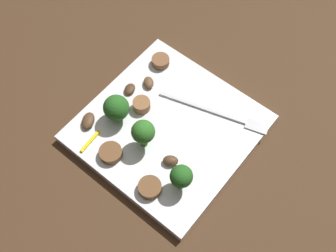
{
  "coord_description": "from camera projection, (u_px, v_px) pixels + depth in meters",
  "views": [
    {
      "loc": [
        0.2,
        -0.24,
        0.59
      ],
      "look_at": [
        0.0,
        0.0,
        0.02
      ],
      "focal_mm": 44.74,
      "sensor_mm": 36.0,
      "label": 1
    }
  ],
  "objects": [
    {
      "name": "fork",
      "position": [
        221.0,
        114.0,
        0.66
      ],
      "size": [
        0.18,
        0.06,
        0.0
      ],
      "rotation": [
        0.0,
        0.0,
        0.3
      ],
      "color": "silver",
      "rests_on": "plate"
    },
    {
      "name": "broccoli_floret_1",
      "position": [
        143.0,
        132.0,
        0.6
      ],
      "size": [
        0.04,
        0.04,
        0.06
      ],
      "color": "#347525",
      "rests_on": "plate"
    },
    {
      "name": "mushroom_1",
      "position": [
        149.0,
        83.0,
        0.68
      ],
      "size": [
        0.03,
        0.03,
        0.01
      ],
      "primitive_type": "ellipsoid",
      "rotation": [
        0.0,
        0.0,
        2.43
      ],
      "color": "brown",
      "rests_on": "plate"
    },
    {
      "name": "sausage_slice_1",
      "position": [
        111.0,
        153.0,
        0.62
      ],
      "size": [
        0.05,
        0.05,
        0.01
      ],
      "primitive_type": "cylinder",
      "rotation": [
        0.0,
        0.0,
        0.43
      ],
      "color": "brown",
      "rests_on": "plate"
    },
    {
      "name": "broccoli_floret_0",
      "position": [
        116.0,
        108.0,
        0.63
      ],
      "size": [
        0.04,
        0.04,
        0.05
      ],
      "color": "#296420",
      "rests_on": "plate"
    },
    {
      "name": "sausage_slice_2",
      "position": [
        141.0,
        105.0,
        0.66
      ],
      "size": [
        0.03,
        0.03,
        0.02
      ],
      "primitive_type": "cylinder",
      "rotation": [
        0.0,
        0.0,
        1.53
      ],
      "color": "brown",
      "rests_on": "plate"
    },
    {
      "name": "pepper_strip_1",
      "position": [
        90.0,
        141.0,
        0.63
      ],
      "size": [
        0.01,
        0.04,
        0.0
      ],
      "primitive_type": "cube",
      "rotation": [
        0.0,
        0.0,
        1.64
      ],
      "color": "yellow",
      "rests_on": "plate"
    },
    {
      "name": "broccoli_floret_2",
      "position": [
        181.0,
        177.0,
        0.57
      ],
      "size": [
        0.03,
        0.03,
        0.05
      ],
      "color": "#296420",
      "rests_on": "plate"
    },
    {
      "name": "sausage_slice_0",
      "position": [
        161.0,
        61.0,
        0.7
      ],
      "size": [
        0.03,
        0.03,
        0.01
      ],
      "primitive_type": "cylinder",
      "rotation": [
        0.0,
        0.0,
        1.58
      ],
      "color": "brown",
      "rests_on": "plate"
    },
    {
      "name": "sausage_slice_3",
      "position": [
        150.0,
        188.0,
        0.59
      ],
      "size": [
        0.04,
        0.04,
        0.01
      ],
      "primitive_type": "cylinder",
      "rotation": [
        0.0,
        0.0,
        2.79
      ],
      "color": "brown",
      "rests_on": "plate"
    },
    {
      "name": "ground_plane",
      "position": [
        168.0,
        131.0,
        0.66
      ],
      "size": [
        1.4,
        1.4,
        0.0
      ],
      "primitive_type": "plane",
      "color": "#422B19"
    },
    {
      "name": "mushroom_2",
      "position": [
        130.0,
        89.0,
        0.68
      ],
      "size": [
        0.02,
        0.03,
        0.01
      ],
      "primitive_type": "ellipsoid",
      "rotation": [
        0.0,
        0.0,
        5.05
      ],
      "color": "#422B19",
      "rests_on": "plate"
    },
    {
      "name": "mushroom_0",
      "position": [
        88.0,
        121.0,
        0.65
      ],
      "size": [
        0.03,
        0.04,
        0.01
      ],
      "primitive_type": "ellipsoid",
      "rotation": [
        0.0,
        0.0,
        5.22
      ],
      "color": "#4C331E",
      "rests_on": "plate"
    },
    {
      "name": "plate",
      "position": [
        168.0,
        128.0,
        0.66
      ],
      "size": [
        0.25,
        0.25,
        0.02
      ],
      "primitive_type": "cube",
      "color": "white",
      "rests_on": "ground_plane"
    },
    {
      "name": "mushroom_3",
      "position": [
        171.0,
        161.0,
        0.61
      ],
      "size": [
        0.03,
        0.03,
        0.01
      ],
      "primitive_type": "ellipsoid",
      "rotation": [
        0.0,
        0.0,
        0.58
      ],
      "color": "#4C331E",
      "rests_on": "plate"
    }
  ]
}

